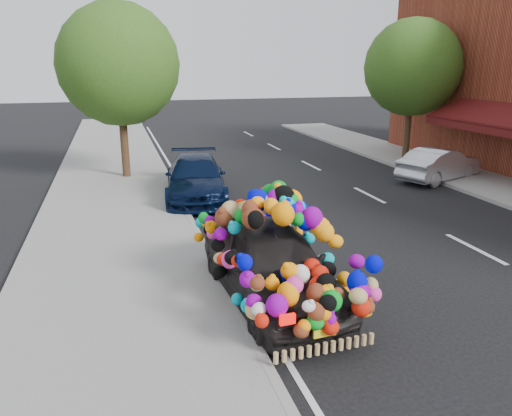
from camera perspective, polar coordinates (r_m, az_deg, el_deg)
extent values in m
plane|color=black|center=(10.61, 8.36, -6.51)|extent=(100.00, 100.00, 0.00)
cube|color=gray|center=(9.76, -15.66, -8.69)|extent=(4.00, 60.00, 0.12)
cube|color=gray|center=(9.91, -4.25, -7.65)|extent=(0.15, 60.00, 0.13)
cube|color=#480D0D|center=(19.72, 25.16, 9.71)|extent=(1.62, 5.20, 0.75)
cube|color=#480D0D|center=(19.28, 23.31, 8.61)|extent=(0.06, 5.20, 0.35)
cylinder|color=#332114|center=(18.59, -14.81, 7.32)|extent=(0.28, 0.28, 2.73)
sphere|color=#244211|center=(18.40, -15.43, 15.54)|extent=(4.20, 4.20, 4.20)
cylinder|color=#332114|center=(22.61, 16.90, 8.54)|extent=(0.28, 0.28, 2.64)
sphere|color=#244211|center=(22.44, 17.46, 15.07)|extent=(4.00, 4.00, 4.00)
imported|color=black|center=(8.78, 1.68, -6.36)|extent=(1.91, 4.19, 1.39)
cube|color=red|center=(6.83, 3.62, -12.59)|extent=(0.22, 0.07, 0.14)
cube|color=red|center=(7.30, 11.87, -10.93)|extent=(0.22, 0.07, 0.14)
cube|color=yellow|center=(7.19, 7.84, -13.91)|extent=(0.34, 0.06, 0.12)
imported|color=black|center=(15.62, -6.93, 3.43)|extent=(2.39, 4.64, 1.29)
imported|color=#B4B5BC|center=(19.08, 20.22, 4.70)|extent=(3.77, 2.51, 1.18)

